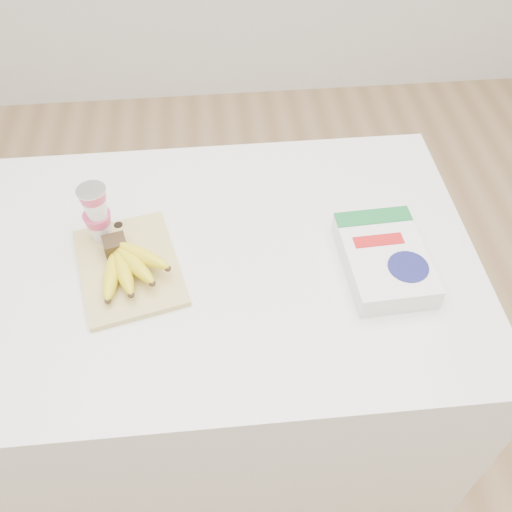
# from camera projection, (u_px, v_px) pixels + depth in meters

# --- Properties ---
(room) EXTENTS (4.00, 4.00, 4.00)m
(room) POSITION_uv_depth(u_px,v_px,m) (191.00, 65.00, 0.90)
(room) COLOR tan
(room) RESTS_ON ground
(table) EXTENTS (1.18, 0.79, 0.88)m
(table) POSITION_uv_depth(u_px,v_px,m) (219.00, 362.00, 1.58)
(table) COLOR white
(table) RESTS_ON ground
(cutting_board) EXTENTS (0.26, 0.32, 0.01)m
(cutting_board) POSITION_uv_depth(u_px,v_px,m) (129.00, 267.00, 1.22)
(cutting_board) COLOR #D2B873
(cutting_board) RESTS_ON table
(bananas) EXTENTS (0.16, 0.18, 0.06)m
(bananas) POSITION_uv_depth(u_px,v_px,m) (126.00, 264.00, 1.19)
(bananas) COLOR #382816
(bananas) RESTS_ON cutting_board
(yogurt_stack) EXTENTS (0.07, 0.06, 0.14)m
(yogurt_stack) POSITION_uv_depth(u_px,v_px,m) (97.00, 213.00, 1.21)
(yogurt_stack) COLOR white
(yogurt_stack) RESTS_ON cutting_board
(cereal_box) EXTENTS (0.18, 0.26, 0.06)m
(cereal_box) POSITION_uv_depth(u_px,v_px,m) (384.00, 259.00, 1.21)
(cereal_box) COLOR white
(cereal_box) RESTS_ON table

